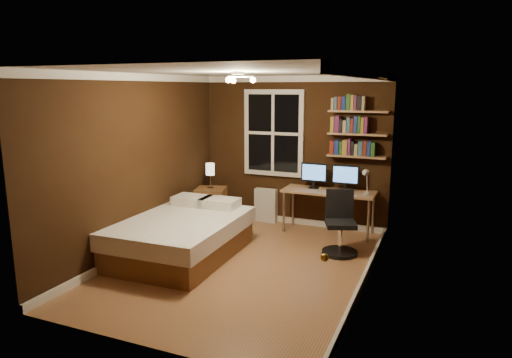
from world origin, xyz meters
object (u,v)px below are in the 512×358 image
at_px(desk, 329,194).
at_px(office_chair, 340,231).
at_px(radiator, 266,205).
at_px(bedside_lamp, 210,176).
at_px(bed, 182,236).
at_px(monitor_left, 314,176).
at_px(monitor_right, 345,178).
at_px(nightstand, 211,206).
at_px(desk_lamp, 366,182).

xyz_separation_m(desk, office_chair, (0.38, -0.86, -0.30)).
xyz_separation_m(radiator, office_chair, (1.53, -1.05, 0.04)).
xyz_separation_m(bedside_lamp, desk, (2.01, 0.24, -0.19)).
height_order(bed, monitor_left, monitor_left).
distance_m(bedside_lamp, monitor_left, 1.77).
height_order(bedside_lamp, monitor_right, monitor_right).
height_order(bed, monitor_right, monitor_right).
bearing_deg(monitor_right, monitor_left, 180.00).
height_order(nightstand, desk, desk).
distance_m(desk, office_chair, 0.99).
relative_size(bed, monitor_left, 4.71).
distance_m(nightstand, desk, 2.05).
xyz_separation_m(nightstand, monitor_left, (1.74, 0.32, 0.60)).
xyz_separation_m(desk, monitor_left, (-0.27, 0.07, 0.27)).
relative_size(nightstand, desk_lamp, 1.39).
height_order(monitor_left, office_chair, monitor_left).
relative_size(monitor_right, office_chair, 0.48).
bearing_deg(monitor_left, radiator, 172.67).
bearing_deg(desk, bed, -131.99).
bearing_deg(bed, desk, 46.80).
bearing_deg(office_chair, bed, -174.91).
bearing_deg(desk, nightstand, -173.10).
bearing_deg(desk, radiator, 170.79).
relative_size(radiator, office_chair, 0.65).
height_order(nightstand, office_chair, office_chair).
distance_m(bedside_lamp, office_chair, 2.52).
relative_size(bed, desk_lamp, 4.59).
bearing_deg(nightstand, desk_lamp, -13.22).
distance_m(nightstand, bedside_lamp, 0.52).
xyz_separation_m(monitor_right, office_chair, (0.14, -0.93, -0.57)).
bearing_deg(nightstand, desk, -8.72).
distance_m(nightstand, monitor_left, 1.87).
height_order(nightstand, radiator, nightstand).
relative_size(bed, nightstand, 3.30).
height_order(radiator, office_chair, office_chair).
bearing_deg(office_chair, bedside_lamp, 145.41).
bearing_deg(radiator, bedside_lamp, -153.33).
bearing_deg(desk_lamp, radiator, 169.63).
distance_m(bedside_lamp, monitor_right, 2.27).
distance_m(monitor_left, desk_lamp, 0.89).
relative_size(bedside_lamp, monitor_right, 1.01).
height_order(nightstand, bedside_lamp, bedside_lamp).
bearing_deg(bed, office_chair, 23.97).
distance_m(desk, monitor_right, 0.37).
bearing_deg(nightstand, radiator, 11.05).
height_order(desk, desk_lamp, desk_lamp).
bearing_deg(desk_lamp, monitor_left, 166.61).
xyz_separation_m(bed, monitor_right, (1.86, 1.88, 0.62)).
distance_m(desk_lamp, office_chair, 0.96).
xyz_separation_m(bed, desk, (1.62, 1.80, 0.35)).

